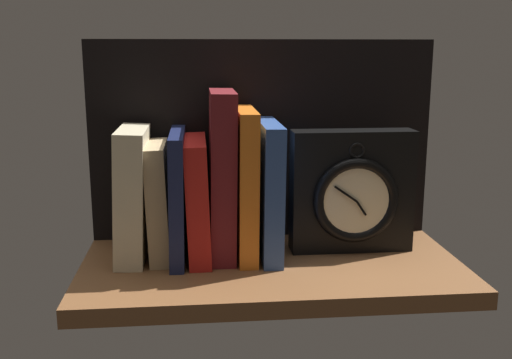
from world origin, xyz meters
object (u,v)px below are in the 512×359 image
(book_orange_pandolfini, at_px, (246,183))
(book_blue_modern, at_px, (266,189))
(framed_clock, at_px, (352,192))
(book_tan_shortstories, at_px, (159,201))
(book_navy_bierce, at_px, (178,195))
(book_maroon_dawkins, at_px, (222,175))
(book_cream_twain, at_px, (133,194))
(book_red_requiem, at_px, (198,198))

(book_orange_pandolfini, xyz_separation_m, book_blue_modern, (0.03, -0.00, -0.01))
(framed_clock, bearing_deg, book_blue_modern, 179.19)
(book_tan_shortstories, height_order, book_navy_bierce, book_navy_bierce)
(book_navy_bierce, bearing_deg, book_maroon_dawkins, 0.00)
(book_cream_twain, xyz_separation_m, book_navy_bierce, (0.07, 0.00, -0.00))
(book_cream_twain, relative_size, book_red_requiem, 1.09)
(book_maroon_dawkins, relative_size, book_blue_modern, 1.23)
(book_maroon_dawkins, relative_size, framed_clock, 1.32)
(book_cream_twain, distance_m, book_red_requiem, 0.10)
(book_tan_shortstories, bearing_deg, book_blue_modern, -0.00)
(book_maroon_dawkins, distance_m, book_orange_pandolfini, 0.04)
(book_orange_pandolfini, bearing_deg, framed_clock, -0.66)
(book_navy_bierce, distance_m, framed_clock, 0.27)
(book_orange_pandolfini, bearing_deg, book_blue_modern, -0.00)
(book_tan_shortstories, height_order, book_orange_pandolfini, book_orange_pandolfini)
(book_tan_shortstories, distance_m, book_red_requiem, 0.06)
(book_navy_bierce, bearing_deg, book_red_requiem, 0.00)
(book_tan_shortstories, distance_m, book_navy_bierce, 0.03)
(book_blue_modern, bearing_deg, book_red_requiem, 180.00)
(book_cream_twain, relative_size, book_navy_bierce, 1.03)
(book_navy_bierce, bearing_deg, framed_clock, -0.41)
(book_red_requiem, bearing_deg, framed_clock, -0.46)
(book_cream_twain, bearing_deg, book_navy_bierce, 0.00)
(book_cream_twain, height_order, framed_clock, book_cream_twain)
(framed_clock, bearing_deg, book_maroon_dawkins, 179.46)
(book_navy_bierce, bearing_deg, book_cream_twain, 180.00)
(book_blue_modern, height_order, framed_clock, book_blue_modern)
(book_tan_shortstories, bearing_deg, book_navy_bierce, 0.00)
(book_orange_pandolfini, height_order, framed_clock, book_orange_pandolfini)
(book_blue_modern, bearing_deg, book_navy_bierce, 180.00)
(book_navy_bierce, bearing_deg, book_tan_shortstories, 180.00)
(book_red_requiem, bearing_deg, book_maroon_dawkins, 0.00)
(book_red_requiem, xyz_separation_m, book_maroon_dawkins, (0.04, 0.00, 0.04))
(book_orange_pandolfini, bearing_deg, book_cream_twain, 180.00)
(framed_clock, bearing_deg, book_red_requiem, 179.54)
(book_orange_pandolfini, bearing_deg, book_red_requiem, 180.00)
(book_cream_twain, height_order, book_blue_modern, book_blue_modern)
(book_maroon_dawkins, bearing_deg, book_red_requiem, 180.00)
(book_maroon_dawkins, bearing_deg, book_navy_bierce, 180.00)
(book_navy_bierce, xyz_separation_m, book_blue_modern, (0.13, -0.00, 0.01))
(book_red_requiem, relative_size, book_blue_modern, 0.88)
(book_maroon_dawkins, bearing_deg, book_blue_modern, -0.00)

